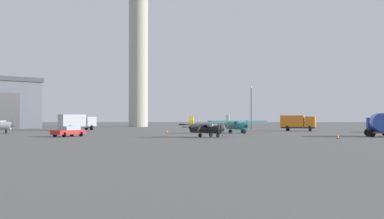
# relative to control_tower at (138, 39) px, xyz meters

# --- Properties ---
(ground_plane) EXTENTS (400.00, 400.00, 0.00)m
(ground_plane) POSITION_rel_control_tower_xyz_m (14.69, -67.76, -23.25)
(ground_plane) COLOR #60605E
(control_tower) EXTENTS (9.03, 9.03, 44.17)m
(control_tower) POSITION_rel_control_tower_xyz_m (0.00, 0.00, 0.00)
(control_tower) COLOR #B2AD9E
(control_tower) RESTS_ON ground_plane
(airplane_teal) EXTENTS (9.60, 7.62, 2.92)m
(airplane_teal) POSITION_rel_control_tower_xyz_m (22.23, -53.99, -21.89)
(airplane_teal) COLOR teal
(airplane_teal) RESTS_ON ground_plane
(airplane_black) EXTENTS (7.11, 6.83, 2.54)m
(airplane_black) POSITION_rel_control_tower_xyz_m (17.19, -70.19, -22.06)
(airplane_black) COLOR black
(airplane_black) RESTS_ON ground_plane
(truck_fuel_tanker_blue) EXTENTS (3.94, 5.90, 3.04)m
(truck_fuel_tanker_blue) POSITION_rel_control_tower_xyz_m (39.73, -68.03, -21.59)
(truck_fuel_tanker_blue) COLOR #38383D
(truck_fuel_tanker_blue) RESTS_ON ground_plane
(truck_box_orange) EXTENTS (6.63, 4.28, 2.86)m
(truck_box_orange) POSITION_rel_control_tower_xyz_m (34.35, -40.82, -21.62)
(truck_box_orange) COLOR #38383D
(truck_box_orange) RESTS_ON ground_plane
(truck_box_silver) EXTENTS (6.88, 6.40, 3.06)m
(truck_box_silver) POSITION_rel_control_tower_xyz_m (-7.50, -36.55, -21.54)
(truck_box_silver) COLOR #38383D
(truck_box_silver) RESTS_ON ground_plane
(car_red) EXTENTS (3.87, 4.78, 1.37)m
(car_red) POSITION_rel_control_tower_xyz_m (-0.69, -68.70, -22.51)
(car_red) COLOR red
(car_red) RESTS_ON ground_plane
(light_post_east) EXTENTS (0.44, 0.44, 9.21)m
(light_post_east) POSITION_rel_control_tower_xyz_m (27.36, -25.53, -17.80)
(light_post_east) COLOR #38383D
(light_post_east) RESTS_ON ground_plane
(traffic_cone_near_left) EXTENTS (0.36, 0.36, 0.59)m
(traffic_cone_near_left) POSITION_rel_control_tower_xyz_m (11.17, -54.61, -22.96)
(traffic_cone_near_left) COLOR black
(traffic_cone_near_left) RESTS_ON ground_plane
(traffic_cone_near_right) EXTENTS (0.36, 0.36, 0.54)m
(traffic_cone_near_right) POSITION_rel_control_tower_xyz_m (32.81, -73.87, -22.98)
(traffic_cone_near_right) COLOR black
(traffic_cone_near_right) RESTS_ON ground_plane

